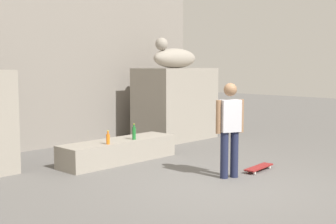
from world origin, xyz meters
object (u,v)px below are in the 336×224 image
object	(u,v)px
skater	(230,126)
bottle_green	(134,133)
skateboard	(259,167)
bottle_orange	(108,139)
statue_reclining_right	(174,57)

from	to	relation	value
skater	bottle_green	size ratio (longest dim) A/B	5.12
skater	bottle_green	xyz separation A→B (m)	(-0.24, 2.23, -0.33)
skater	skateboard	world-z (taller)	skater
skater	bottle_orange	distance (m)	2.41
bottle_orange	skater	bearing A→B (deg)	-66.10
bottle_orange	bottle_green	bearing A→B (deg)	4.29
statue_reclining_right	bottle_green	bearing A→B (deg)	23.21
skateboard	bottle_orange	bearing A→B (deg)	122.90
statue_reclining_right	skater	xyz separation A→B (m)	(-2.40, -3.57, -1.25)
statue_reclining_right	bottle_orange	distance (m)	3.98
skateboard	bottle_green	world-z (taller)	bottle_green
skater	bottle_green	world-z (taller)	skater
statue_reclining_right	bottle_orange	xyz separation A→B (m)	(-3.36, -1.40, -1.61)
bottle_orange	skateboard	bearing A→B (deg)	-51.87
statue_reclining_right	skater	bearing A→B (deg)	52.42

